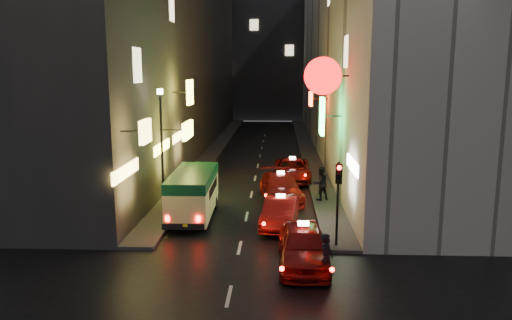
# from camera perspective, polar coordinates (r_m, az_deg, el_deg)

# --- Properties ---
(building_left) EXTENTS (7.66, 52.22, 18.00)m
(building_left) POSITION_cam_1_polar(r_m,az_deg,el_deg) (46.21, -9.56, 12.25)
(building_left) COLOR #383533
(building_left) RESTS_ON ground
(building_right) EXTENTS (8.20, 52.00, 18.00)m
(building_right) POSITION_cam_1_polar(r_m,az_deg,el_deg) (45.66, 10.95, 12.23)
(building_right) COLOR beige
(building_right) RESTS_ON ground
(building_far) EXTENTS (30.00, 10.00, 22.00)m
(building_far) POSITION_cam_1_polar(r_m,az_deg,el_deg) (77.29, 1.49, 13.02)
(building_far) COLOR #2E2F33
(building_far) RESTS_ON ground
(sidewalk_left) EXTENTS (1.50, 52.00, 0.15)m
(sidewalk_left) POSITION_cam_1_polar(r_m,az_deg,el_deg) (46.12, -4.67, 1.24)
(sidewalk_left) COLOR #43413E
(sidewalk_left) RESTS_ON ground
(sidewalk_right) EXTENTS (1.50, 52.00, 0.15)m
(sidewalk_right) POSITION_cam_1_polar(r_m,az_deg,el_deg) (45.83, 5.93, 1.16)
(sidewalk_right) COLOR #43413E
(sidewalk_right) RESTS_ON ground
(minibus) EXTENTS (2.05, 5.55, 2.37)m
(minibus) POSITION_cam_1_polar(r_m,az_deg,el_deg) (24.72, -7.20, -3.36)
(minibus) COLOR beige
(minibus) RESTS_ON ground
(taxi_near) EXTENTS (2.38, 5.76, 2.00)m
(taxi_near) POSITION_cam_1_polar(r_m,az_deg,el_deg) (19.02, 5.40, -9.36)
(taxi_near) COLOR maroon
(taxi_near) RESTS_ON ground
(taxi_second) EXTENTS (2.69, 5.30, 1.79)m
(taxi_second) POSITION_cam_1_polar(r_m,az_deg,el_deg) (23.61, 2.81, -5.68)
(taxi_second) COLOR maroon
(taxi_second) RESTS_ON ground
(taxi_third) EXTENTS (2.99, 5.79, 1.93)m
(taxi_third) POSITION_cam_1_polar(r_m,az_deg,el_deg) (28.24, 2.85, -2.86)
(taxi_third) COLOR maroon
(taxi_third) RESTS_ON ground
(taxi_far) EXTENTS (2.21, 5.31, 1.85)m
(taxi_far) POSITION_cam_1_polar(r_m,az_deg,el_deg) (33.33, 4.17, -0.91)
(taxi_far) COLOR maroon
(taxi_far) RESTS_ON ground
(pedestrian_crossing) EXTENTS (0.67, 0.79, 2.05)m
(pedestrian_crossing) POSITION_cam_1_polar(r_m,az_deg,el_deg) (17.53, 8.05, -10.78)
(pedestrian_crossing) COLOR black
(pedestrian_crossing) RESTS_ON ground
(pedestrian_sidewalk) EXTENTS (0.93, 0.80, 2.11)m
(pedestrian_sidewalk) POSITION_cam_1_polar(r_m,az_deg,el_deg) (27.87, 7.38, -2.43)
(pedestrian_sidewalk) COLOR black
(pedestrian_sidewalk) RESTS_ON sidewalk_right
(traffic_light) EXTENTS (0.26, 0.43, 3.50)m
(traffic_light) POSITION_cam_1_polar(r_m,az_deg,el_deg) (20.33, 9.39, -2.96)
(traffic_light) COLOR black
(traffic_light) RESTS_ON sidewalk_right
(lamp_post) EXTENTS (0.28, 0.28, 6.22)m
(lamp_post) POSITION_cam_1_polar(r_m,az_deg,el_deg) (25.12, -10.72, 1.93)
(lamp_post) COLOR black
(lamp_post) RESTS_ON sidewalk_left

